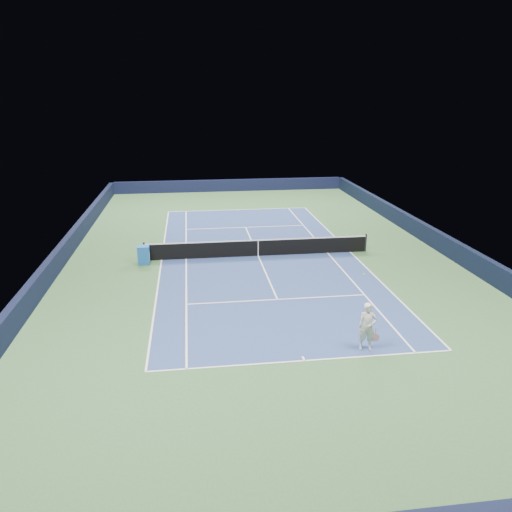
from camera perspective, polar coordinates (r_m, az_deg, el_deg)
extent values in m
plane|color=#345931|center=(28.71, 0.25, 0.01)|extent=(40.00, 40.00, 0.00)
cube|color=black|center=(47.73, -3.05, 8.06)|extent=(22.00, 0.35, 1.10)
cube|color=black|center=(31.83, 19.95, 1.76)|extent=(0.35, 40.00, 1.10)
cube|color=black|center=(29.16, -21.32, 0.15)|extent=(0.35, 40.00, 1.10)
cube|color=navy|center=(28.71, 0.25, 0.02)|extent=(10.97, 23.77, 0.01)
cube|color=white|center=(40.09, -2.09, 5.31)|extent=(10.97, 0.08, 0.00)
cube|color=white|center=(17.98, 5.56, -11.82)|extent=(10.97, 0.08, 0.00)
cube|color=white|center=(29.92, 10.71, 0.47)|extent=(0.08, 23.77, 0.00)
cube|color=white|center=(28.51, -10.74, -0.43)|extent=(0.08, 23.77, 0.00)
cube|color=white|center=(29.53, 8.18, 0.36)|extent=(0.08, 23.77, 0.00)
cube|color=white|center=(28.46, -7.99, -0.32)|extent=(0.08, 23.77, 0.00)
cube|color=white|center=(34.79, -1.20, 3.30)|extent=(8.23, 0.08, 0.00)
cube|color=white|center=(22.79, 2.46, -4.98)|extent=(8.23, 0.08, 0.00)
cube|color=white|center=(28.71, 0.25, 0.03)|extent=(0.08, 12.80, 0.00)
cube|color=white|center=(39.94, -2.07, 5.26)|extent=(0.08, 0.30, 0.00)
cube|color=white|center=(18.11, 5.45, -11.58)|extent=(0.08, 0.30, 0.00)
cylinder|color=black|center=(28.42, -12.64, 0.50)|extent=(0.10, 0.10, 1.07)
cylinder|color=black|center=(30.06, 12.43, 1.49)|extent=(0.10, 0.10, 1.07)
cube|color=black|center=(28.57, 0.25, 0.88)|extent=(12.80, 0.03, 0.91)
cube|color=white|center=(28.43, 0.25, 1.82)|extent=(12.80, 0.04, 0.06)
cube|color=white|center=(28.57, 0.25, 0.88)|extent=(0.05, 0.04, 0.91)
cube|color=#1B56A5|center=(27.93, -12.72, 0.12)|extent=(0.62, 0.57, 1.02)
cube|color=silver|center=(27.92, -12.12, 0.03)|extent=(0.08, 0.45, 0.45)
imported|color=silver|center=(18.69, 12.59, -7.88)|extent=(0.72, 0.54, 1.79)
cylinder|color=pink|center=(18.84, 13.53, -8.41)|extent=(0.03, 0.03, 0.30)
cylinder|color=black|center=(18.95, 13.47, -9.06)|extent=(0.30, 0.02, 0.30)
cylinder|color=pink|center=(18.95, 13.47, -9.06)|extent=(0.32, 0.03, 0.32)
sphere|color=gold|center=(18.94, 12.21, -2.08)|extent=(0.07, 0.07, 0.07)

